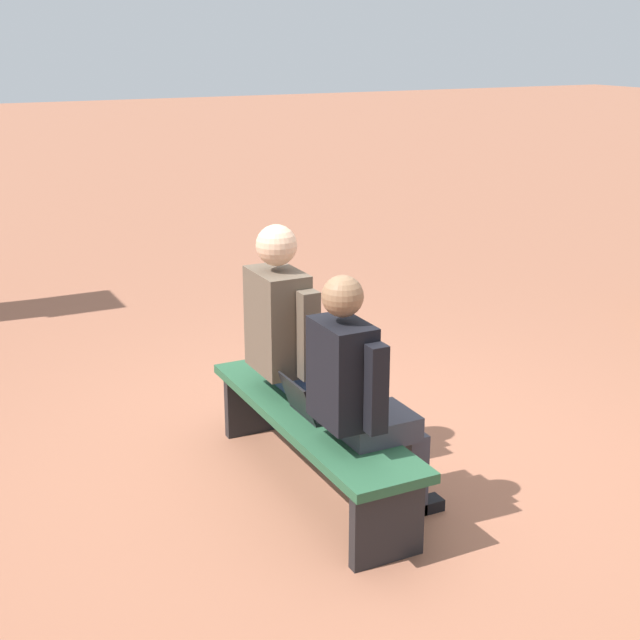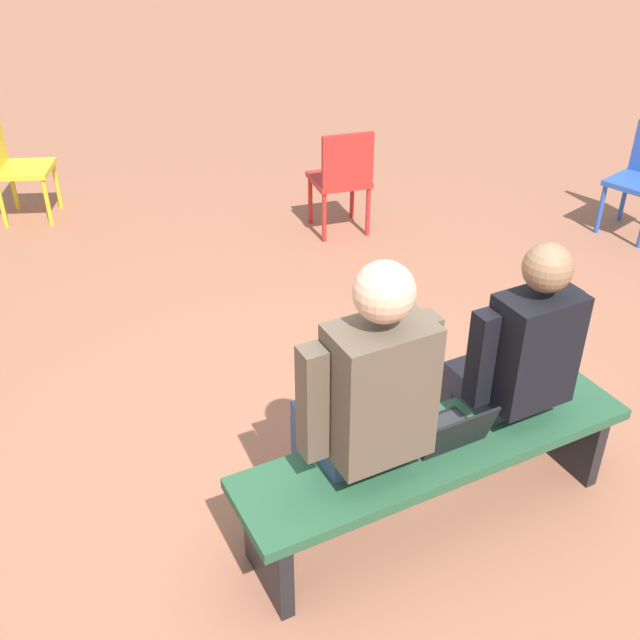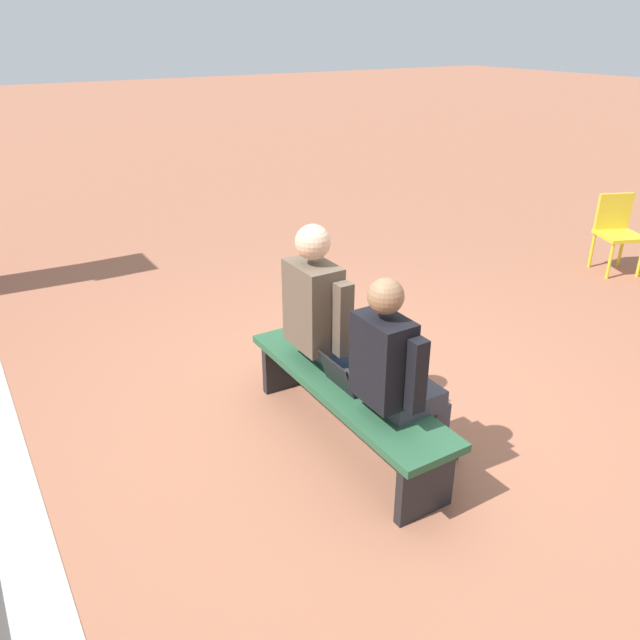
{
  "view_description": "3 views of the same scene",
  "coord_description": "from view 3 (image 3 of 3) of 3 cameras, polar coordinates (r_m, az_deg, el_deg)",
  "views": [
    {
      "loc": [
        -4.12,
        2.24,
        2.37
      ],
      "look_at": [
        -0.04,
        0.18,
        0.9
      ],
      "focal_mm": 50.0,
      "sensor_mm": 36.0,
      "label": 1
    },
    {
      "loc": [
        1.35,
        2.24,
        2.57
      ],
      "look_at": [
        0.21,
        0.02,
        1.01
      ],
      "focal_mm": 42.0,
      "sensor_mm": 36.0,
      "label": 2
    },
    {
      "loc": [
        -3.02,
        2.24,
        2.51
      ],
      "look_at": [
        -0.05,
        0.41,
        0.85
      ],
      "focal_mm": 35.0,
      "sensor_mm": 36.0,
      "label": 3
    }
  ],
  "objects": [
    {
      "name": "person_adult",
      "position": [
        4.13,
        0.69,
        0.11
      ],
      "size": [
        0.58,
        0.73,
        1.41
      ],
      "color": "#384C75",
      "rests_on": "ground"
    },
    {
      "name": "person_student",
      "position": [
        3.6,
        6.99,
        -4.85
      ],
      "size": [
        0.52,
        0.65,
        1.3
      ],
      "color": "#383842",
      "rests_on": "ground"
    },
    {
      "name": "bench",
      "position": [
        4.03,
        2.36,
        -6.85
      ],
      "size": [
        1.8,
        0.44,
        0.45
      ],
      "color": "#285638",
      "rests_on": "ground"
    },
    {
      "name": "laptop",
      "position": [
        3.93,
        2.55,
        -5.34
      ],
      "size": [
        0.32,
        0.29,
        0.21
      ],
      "color": "black",
      "rests_on": "bench"
    },
    {
      "name": "concrete_strip",
      "position": [
        3.77,
        -25.98,
        -19.39
      ],
      "size": [
        7.37,
        0.4,
        0.01
      ],
      "primitive_type": "cube",
      "color": "#B7B2A8",
      "rests_on": "ground"
    },
    {
      "name": "plastic_chair_far_left",
      "position": [
        7.64,
        25.5,
        7.59
      ],
      "size": [
        0.55,
        0.55,
        0.84
      ],
      "color": "gold",
      "rests_on": "ground"
    },
    {
      "name": "ground_plane",
      "position": [
        4.52,
        4.22,
        -8.36
      ],
      "size": [
        60.0,
        60.0,
        0.0
      ],
      "primitive_type": "plane",
      "color": "#9E6047"
    }
  ]
}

